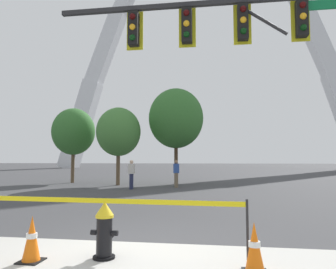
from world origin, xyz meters
TOP-DOWN VIEW (x-y plane):
  - ground_plane at (0.00, 0.00)m, footprint 240.00×240.00m
  - fire_hydrant at (-0.29, -0.79)m, footprint 0.46×0.48m
  - caution_tape_barrier at (-0.49, -0.82)m, footprint 5.06×0.24m
  - traffic_cone_by_hydrant at (2.09, -1.12)m, footprint 0.36×0.36m
  - traffic_cone_mid_sidewalk at (-1.38, -1.12)m, footprint 0.36×0.36m
  - traffic_signal_gantry at (2.68, 1.93)m, footprint 7.82×0.44m
  - monument_arch at (-0.00, 51.89)m, footprint 56.28×3.14m
  - tree_far_left at (-8.37, 15.18)m, footprint 2.99×2.99m
  - tree_left_mid at (-4.58, 13.61)m, footprint 2.83×2.83m
  - tree_center_left at (-1.04, 15.01)m, footprint 3.64×3.64m
  - pedestrian_walking_left at (-0.72, 12.48)m, footprint 0.37×0.25m
  - pedestrian_standing_center at (-3.03, 11.10)m, footprint 0.35×0.22m

SIDE VIEW (x-z plane):
  - ground_plane at x=0.00m, z-range 0.00..0.00m
  - traffic_cone_by_hydrant at x=2.09m, z-range -0.01..0.72m
  - traffic_cone_mid_sidewalk at x=-1.38m, z-range -0.01..0.72m
  - fire_hydrant at x=-0.29m, z-range -0.03..0.96m
  - caution_tape_barrier at x=-0.49m, z-range 0.18..1.21m
  - pedestrian_walking_left at x=-0.72m, z-range 0.02..1.61m
  - pedestrian_standing_center at x=-3.03m, z-range 0.02..1.61m
  - tree_left_mid at x=-4.58m, z-range 0.91..5.86m
  - tree_far_left at x=-8.37m, z-range 0.96..6.20m
  - tree_center_left at x=-1.04m, z-range 1.18..7.55m
  - traffic_signal_gantry at x=2.68m, z-range 1.40..7.40m
  - monument_arch at x=0.00m, z-range -3.14..47.59m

